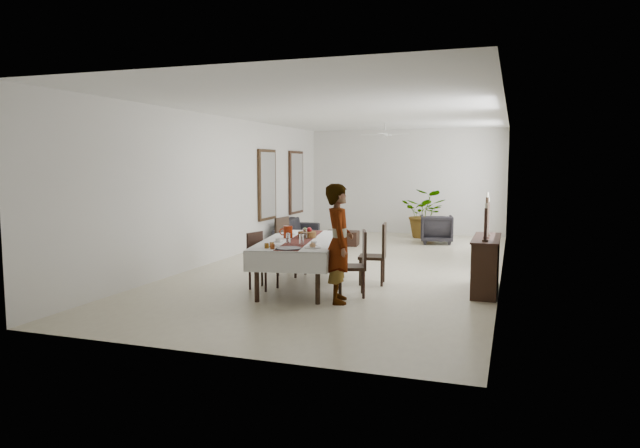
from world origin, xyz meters
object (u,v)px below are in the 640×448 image
(woman, at_px, (339,243))
(sideboard_body, at_px, (486,266))
(dining_table_top, at_px, (301,242))
(sofa, at_px, (297,231))
(red_pitcher, at_px, (288,232))

(woman, xyz_separation_m, sideboard_body, (2.13, 1.47, -0.47))
(dining_table_top, distance_m, sideboard_body, 3.16)
(dining_table_top, bearing_deg, sideboard_body, 0.27)
(sofa, bearing_deg, sideboard_body, -139.50)
(dining_table_top, xyz_separation_m, woman, (0.96, -0.90, 0.13))
(red_pitcher, relative_size, sofa, 0.10)
(red_pitcher, relative_size, woman, 0.12)
(red_pitcher, xyz_separation_m, woman, (1.25, -1.01, -0.02))
(sideboard_body, relative_size, sofa, 0.70)
(sideboard_body, bearing_deg, dining_table_top, -169.42)
(red_pitcher, xyz_separation_m, sofa, (-1.85, 5.25, -0.63))
(woman, relative_size, sofa, 0.86)
(dining_table_top, distance_m, woman, 1.32)
(woman, bearing_deg, sofa, 7.38)
(woman, bearing_deg, red_pitcher, 32.19)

